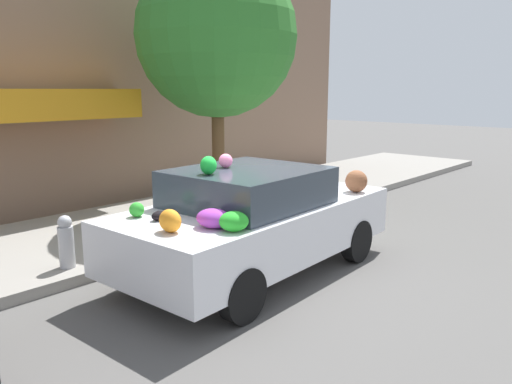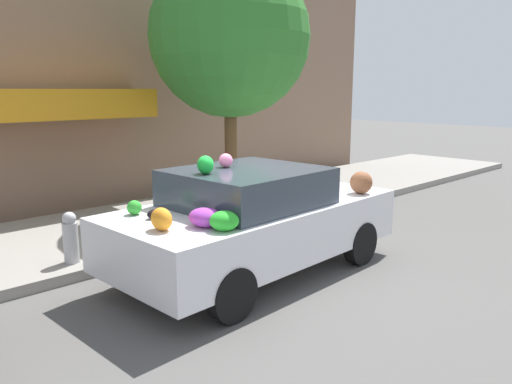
# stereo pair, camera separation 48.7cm
# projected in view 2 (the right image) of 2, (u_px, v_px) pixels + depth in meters

# --- Properties ---
(ground_plane) EXTENTS (60.00, 60.00, 0.00)m
(ground_plane) POSITION_uv_depth(u_px,v_px,m) (246.00, 268.00, 6.95)
(ground_plane) COLOR #565451
(sidewalk_curb) EXTENTS (24.00, 3.20, 0.15)m
(sidewalk_curb) POSITION_uv_depth(u_px,v_px,m) (144.00, 225.00, 8.85)
(sidewalk_curb) COLOR gray
(sidewalk_curb) RESTS_ON ground
(building_facade) EXTENTS (18.00, 1.20, 5.22)m
(building_facade) POSITION_uv_depth(u_px,v_px,m) (78.00, 82.00, 9.90)
(building_facade) COLOR #846651
(building_facade) RESTS_ON ground
(street_tree) EXTENTS (3.00, 3.00, 4.76)m
(street_tree) POSITION_uv_depth(u_px,v_px,m) (230.00, 37.00, 9.27)
(street_tree) COLOR brown
(street_tree) RESTS_ON sidewalk_curb
(fire_hydrant) EXTENTS (0.20, 0.20, 0.70)m
(fire_hydrant) POSITION_uv_depth(u_px,v_px,m) (71.00, 238.00, 6.67)
(fire_hydrant) COLOR #B2B2B7
(fire_hydrant) RESTS_ON sidewalk_curb
(art_car) EXTENTS (4.11, 2.02, 1.66)m
(art_car) POSITION_uv_depth(u_px,v_px,m) (255.00, 219.00, 6.63)
(art_car) COLOR silver
(art_car) RESTS_ON ground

